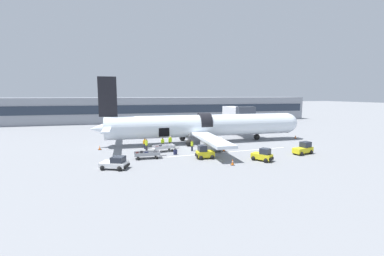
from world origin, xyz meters
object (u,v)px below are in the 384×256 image
Objects in this scene: airplane at (202,126)px; ground_crew_loader_b at (163,142)px; baggage_tug_mid at (303,149)px; ground_crew_helper at (145,143)px; baggage_tug_lead at (204,153)px; ground_crew_loader_a at (146,145)px; baggage_cart_loading at (164,148)px; baggage_tug_rear at (263,156)px; ground_crew_supervisor at (170,141)px; baggage_cart_queued at (147,155)px; ground_crew_driver at (192,145)px; baggage_tug_spare at (115,163)px; suitcase_on_tarmac_upright at (175,152)px.

airplane is 23.28× the size of ground_crew_loader_b.
baggage_tug_mid is 2.08× the size of ground_crew_helper.
airplane is 15.49× the size of baggage_tug_lead.
baggage_tug_mid is at bearing -19.34° from ground_crew_loader_a.
baggage_cart_loading is 3.68m from ground_crew_helper.
ground_crew_loader_a is (-13.90, 9.57, 0.27)m from baggage_tug_rear.
ground_crew_supervisor is at bearing 152.61° from baggage_tug_mid.
ground_crew_loader_a reaches higher than ground_crew_loader_b.
ground_crew_loader_b is 2.83m from ground_crew_helper.
baggage_cart_queued is (-2.71, -3.60, -0.02)m from baggage_cart_loading.
ground_crew_loader_a reaches higher than baggage_tug_mid.
ground_crew_supervisor is 4.00m from ground_crew_helper.
baggage_tug_rear is (-7.61, -2.02, -0.04)m from baggage_tug_mid.
ground_crew_driver is at bearing -26.10° from ground_crew_helper.
ground_crew_supervisor is at bearing 62.27° from baggage_cart_loading.
baggage_tug_lead is at bearing -14.49° from baggage_cart_queued.
baggage_cart_loading is 2.27× the size of ground_crew_loader_a.
ground_crew_loader_a is at bearing 87.14° from baggage_cart_queued.
baggage_cart_queued is 2.29× the size of ground_crew_supervisor.
baggage_tug_lead is 1.50× the size of ground_crew_loader_b.
airplane is 22.48× the size of ground_crew_helper.
baggage_tug_rear is 1.52× the size of ground_crew_supervisor.
baggage_tug_spare is at bearing -147.73° from ground_crew_driver.
ground_crew_loader_a is (4.16, 8.57, 0.32)m from baggage_tug_spare.
baggage_tug_mid reaches higher than ground_crew_driver.
baggage_tug_spare is 4.30× the size of suitcase_on_tarmac_upright.
ground_crew_helper is (-14.04, 11.10, 0.19)m from baggage_tug_rear.
baggage_cart_loading is 2.58× the size of ground_crew_loader_b.
baggage_tug_lead is at bearing 10.30° from baggage_tug_spare.
ground_crew_loader_a reaches higher than baggage_tug_rear.
airplane is 16.83m from baggage_tug_mid.
baggage_cart_queued is at bearing -90.92° from ground_crew_helper.
baggage_cart_queued is (-21.74, 2.91, -0.24)m from baggage_tug_mid.
baggage_cart_loading is at bearing 48.59° from baggage_tug_spare.
suitcase_on_tarmac_upright is at bearing 17.33° from baggage_cart_queued.
ground_crew_helper is (-21.64, 9.08, 0.14)m from baggage_tug_mid.
ground_crew_loader_a is at bearing -145.90° from ground_crew_loader_b.
baggage_tug_lead is at bearing -68.43° from ground_crew_supervisor.
baggage_cart_loading is at bearing 118.32° from suitcase_on_tarmac_upright.
ground_crew_loader_b is 5.35m from suitcase_on_tarmac_upright.
baggage_cart_loading is at bearing -44.52° from ground_crew_helper.
ground_crew_loader_b is at bearing 56.62° from baggage_tug_spare.
baggage_cart_queued is at bearing -157.25° from ground_crew_driver.
suitcase_on_tarmac_upright is (-3.33, 3.13, -0.38)m from baggage_tug_lead.
baggage_cart_queued is at bearing -138.17° from airplane.
ground_crew_loader_b is (2.91, 6.46, 0.36)m from baggage_cart_queued.
ground_crew_supervisor is (-3.21, 8.12, 0.25)m from baggage_tug_lead.
baggage_cart_queued is at bearing 165.51° from baggage_tug_lead.
ground_crew_loader_b is at bearing 137.52° from ground_crew_driver.
ground_crew_helper is at bearing 89.08° from baggage_cart_queued.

